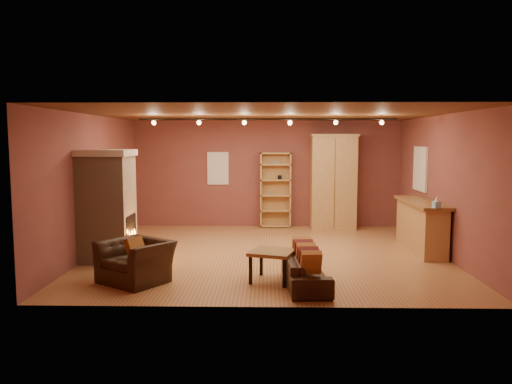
{
  "coord_description": "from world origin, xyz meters",
  "views": [
    {
      "loc": [
        -0.01,
        -9.94,
        2.31
      ],
      "look_at": [
        -0.23,
        0.2,
        1.24
      ],
      "focal_mm": 35.0,
      "sensor_mm": 36.0,
      "label": 1
    }
  ],
  "objects_px": {
    "loveseat": "(306,265)",
    "armchair": "(135,254)",
    "bookcase": "(276,189)",
    "coffee_table": "(272,255)",
    "armoire": "(333,182)",
    "bar_counter": "(421,225)",
    "fireplace": "(107,205)"
  },
  "relations": [
    {
      "from": "armoire",
      "to": "bar_counter",
      "type": "bearing_deg",
      "value": -60.07
    },
    {
      "from": "coffee_table",
      "to": "fireplace",
      "type": "bearing_deg",
      "value": 156.41
    },
    {
      "from": "armoire",
      "to": "armchair",
      "type": "xyz_separation_m",
      "value": [
        -3.85,
        -4.99,
        -0.77
      ]
    },
    {
      "from": "loveseat",
      "to": "armchair",
      "type": "relative_size",
      "value": 1.3
    },
    {
      "from": "bookcase",
      "to": "coffee_table",
      "type": "bearing_deg",
      "value": -91.57
    },
    {
      "from": "armoire",
      "to": "coffee_table",
      "type": "relative_size",
      "value": 2.92
    },
    {
      "from": "bookcase",
      "to": "fireplace",
      "type": "bearing_deg",
      "value": -131.11
    },
    {
      "from": "fireplace",
      "to": "armoire",
      "type": "height_order",
      "value": "armoire"
    },
    {
      "from": "armoire",
      "to": "loveseat",
      "type": "relative_size",
      "value": 1.52
    },
    {
      "from": "bar_counter",
      "to": "coffee_table",
      "type": "bearing_deg",
      "value": -143.29
    },
    {
      "from": "bookcase",
      "to": "coffee_table",
      "type": "relative_size",
      "value": 2.35
    },
    {
      "from": "fireplace",
      "to": "coffee_table",
      "type": "relative_size",
      "value": 2.53
    },
    {
      "from": "bookcase",
      "to": "armchair",
      "type": "relative_size",
      "value": 1.59
    },
    {
      "from": "bookcase",
      "to": "loveseat",
      "type": "bearing_deg",
      "value": -85.93
    },
    {
      "from": "fireplace",
      "to": "bookcase",
      "type": "xyz_separation_m",
      "value": [
        3.27,
        3.74,
        -0.06
      ]
    },
    {
      "from": "fireplace",
      "to": "coffee_table",
      "type": "distance_m",
      "value": 3.47
    },
    {
      "from": "fireplace",
      "to": "coffee_table",
      "type": "xyz_separation_m",
      "value": [
        3.13,
        -1.37,
        -0.63
      ]
    },
    {
      "from": "armoire",
      "to": "loveseat",
      "type": "height_order",
      "value": "armoire"
    },
    {
      "from": "armoire",
      "to": "bar_counter",
      "type": "relative_size",
      "value": 1.12
    },
    {
      "from": "bar_counter",
      "to": "armchair",
      "type": "relative_size",
      "value": 1.75
    },
    {
      "from": "loveseat",
      "to": "coffee_table",
      "type": "distance_m",
      "value": 0.6
    },
    {
      "from": "loveseat",
      "to": "armchair",
      "type": "bearing_deg",
      "value": 82.67
    },
    {
      "from": "bar_counter",
      "to": "armchair",
      "type": "height_order",
      "value": "bar_counter"
    },
    {
      "from": "bookcase",
      "to": "armchair",
      "type": "height_order",
      "value": "bookcase"
    },
    {
      "from": "coffee_table",
      "to": "bar_counter",
      "type": "bearing_deg",
      "value": 36.71
    },
    {
      "from": "loveseat",
      "to": "coffee_table",
      "type": "relative_size",
      "value": 1.92
    },
    {
      "from": "fireplace",
      "to": "armchair",
      "type": "height_order",
      "value": "fireplace"
    },
    {
      "from": "bar_counter",
      "to": "fireplace",
      "type": "bearing_deg",
      "value": -171.29
    },
    {
      "from": "armchair",
      "to": "loveseat",
      "type": "bearing_deg",
      "value": 30.56
    },
    {
      "from": "fireplace",
      "to": "bar_counter",
      "type": "relative_size",
      "value": 0.97
    },
    {
      "from": "armchair",
      "to": "coffee_table",
      "type": "relative_size",
      "value": 1.48
    },
    {
      "from": "bar_counter",
      "to": "loveseat",
      "type": "relative_size",
      "value": 1.35
    }
  ]
}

